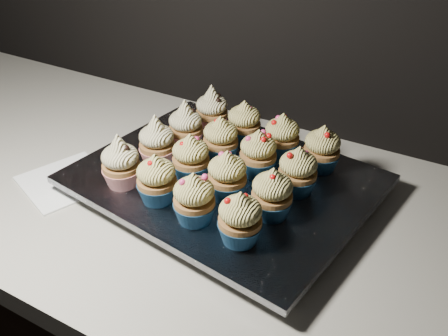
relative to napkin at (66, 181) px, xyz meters
The scene contains 21 objects.
cabinet 0.48m from the napkin, 67.08° to the left, with size 2.40×0.60×0.86m, color black.
worktop 0.10m from the napkin, 67.08° to the left, with size 2.44×0.64×0.04m, color beige.
napkin is the anchor object (origin of this frame).
baking_tray 0.28m from the napkin, 23.40° to the left, with size 0.44×0.33×0.02m, color black.
foil_lining 0.28m from the napkin, 23.40° to the left, with size 0.47×0.37×0.01m, color silver.
cupcake_0 0.15m from the napkin, ahead, with size 0.06×0.06×0.10m.
cupcake_1 0.21m from the napkin, ahead, with size 0.06×0.06×0.08m.
cupcake_2 0.29m from the napkin, ahead, with size 0.06×0.06×0.08m.
cupcake_3 0.37m from the napkin, ahead, with size 0.06×0.06×0.08m.
cupcake_4 0.18m from the napkin, 33.74° to the left, with size 0.06×0.06×0.10m.
cupcake_5 0.24m from the napkin, 20.68° to the left, with size 0.06×0.06×0.08m.
cupcake_6 0.31m from the napkin, 12.63° to the left, with size 0.06×0.06×0.08m.
cupcake_7 0.38m from the napkin, ahead, with size 0.06×0.06×0.08m.
cupcake_8 0.23m from the napkin, 47.78° to the left, with size 0.06×0.06×0.10m.
cupcake_9 0.28m from the napkin, 34.92° to the left, with size 0.06×0.06×0.08m.
cupcake_10 0.35m from the napkin, 25.95° to the left, with size 0.06×0.06×0.08m.
cupcake_11 0.41m from the napkin, 18.98° to the left, with size 0.06×0.06×0.08m.
cupcake_12 0.30m from the napkin, 56.91° to the left, with size 0.06×0.06×0.10m.
cupcake_13 0.34m from the napkin, 44.71° to the left, with size 0.06×0.06×0.08m.
cupcake_14 0.39m from the napkin, 34.99° to the left, with size 0.06×0.06×0.08m.
cupcake_15 0.45m from the napkin, 28.71° to the left, with size 0.06×0.06×0.08m.
Camera 1 is at (0.57, 1.12, 1.41)m, focal length 40.00 mm.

